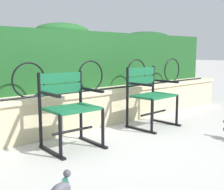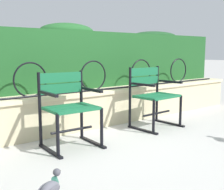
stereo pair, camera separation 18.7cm
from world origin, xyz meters
TOP-DOWN VIEW (x-y plane):
  - ground_plane at (0.00, 0.00)m, footprint 60.00×60.00m
  - stone_wall at (0.00, 0.79)m, footprint 6.39×0.41m
  - iron_arch_fence at (-0.22, 0.71)m, footprint 5.87×0.02m
  - hedge_row at (0.01, 1.27)m, footprint 6.27×0.61m
  - park_chair_left at (-0.49, 0.22)m, footprint 0.58×0.54m
  - park_chair_right at (0.88, 0.24)m, footprint 0.64×0.55m
  - pigeon_far_side at (-1.24, -0.81)m, footprint 0.27×0.19m

SIDE VIEW (x-z plane):
  - ground_plane at x=0.00m, z-range 0.00..0.00m
  - pigeon_far_side at x=-1.24m, z-range 0.00..0.22m
  - stone_wall at x=0.00m, z-range 0.00..0.51m
  - park_chair_left at x=-0.49m, z-range 0.04..0.87m
  - park_chair_right at x=0.88m, z-range 0.04..0.88m
  - iron_arch_fence at x=-0.22m, z-range 0.48..0.90m
  - hedge_row at x=0.01m, z-range 0.48..1.43m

